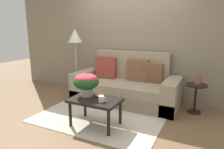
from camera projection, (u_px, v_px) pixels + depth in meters
ground_plane at (103, 114)px, 3.79m from camera, size 14.00×14.00×0.00m
wall_back at (131, 31)px, 4.62m from camera, size 6.40×0.12×2.99m
area_rug at (102, 115)px, 3.74m from camera, size 2.21×1.69×0.01m
couch at (126, 87)px, 4.40m from camera, size 2.24×0.94×1.07m
coffee_table at (95, 102)px, 3.27m from camera, size 0.80×0.53×0.46m
side_table at (196, 93)px, 3.78m from camera, size 0.38×0.38×0.55m
floor_lamp at (75, 42)px, 4.81m from camera, size 0.36×0.36×1.55m
potted_plant at (86, 82)px, 3.36m from camera, size 0.43×0.43×0.37m
coffee_mug at (102, 99)px, 3.11m from camera, size 0.14×0.09×0.09m
snack_bowl at (99, 95)px, 3.33m from camera, size 0.13×0.13×0.07m
table_vase at (198, 80)px, 3.74m from camera, size 0.11×0.11×0.21m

